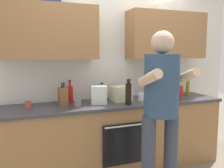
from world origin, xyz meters
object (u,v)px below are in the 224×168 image
Objects in this scene: cup_stoneware at (77,103)px; knife_block at (63,96)px; bottle_water at (154,93)px; potted_herb at (166,89)px; grocery_bag_produce at (99,95)px; bottle_syrup at (102,93)px; cup_ceramic at (28,104)px; person_standing at (161,104)px; grocery_bag_rice at (121,94)px; cup_coffee at (141,97)px; grocery_bag_crisps at (173,91)px; bottle_soy at (128,93)px; bottle_oil at (188,85)px; bottle_hotsauce at (70,94)px.

cup_stoneware is 0.33× the size of knife_block.
potted_herb is at bearing -17.57° from bottle_water.
cup_stoneware is 0.40× the size of grocery_bag_produce.
cup_ceramic is (-0.95, -0.15, -0.05)m from bottle_syrup.
person_standing reaches higher than grocery_bag_rice.
knife_block is 1.23× the size of grocery_bag_produce.
grocery_bag_crisps reaches higher than cup_coffee.
potted_herb is (0.63, 0.14, -0.01)m from bottle_soy.
cup_stoneware is 0.36× the size of grocery_bag_rice.
bottle_water is at bearing -7.34° from grocery_bag_rice.
bottle_oil is (1.15, 0.35, 0.01)m from bottle_soy.
potted_herb is (-0.52, -0.21, -0.02)m from bottle_oil.
grocery_bag_produce is at bearing -119.04° from bottle_syrup.
potted_herb is 0.64m from grocery_bag_rice.
cup_ceramic is (-0.52, -0.16, -0.07)m from bottle_hotsauce.
knife_block is at bearing -164.35° from bottle_syrup.
cup_coffee is (0.89, -0.25, -0.06)m from bottle_hotsauce.
knife_block reaches higher than bottle_syrup.
person_standing reaches higher than grocery_bag_produce.
potted_herb reaches higher than grocery_bag_rice.
bottle_syrup is at bearing -1.47° from bottle_hotsauce.
cup_coffee is (-0.90, -0.19, -0.10)m from bottle_oil.
cup_ceramic is at bearing 176.55° from cup_coffee.
bottle_soy is 1.20m from bottle_oil.
grocery_bag_crisps is at bearing 34.95° from potted_herb.
knife_block is (0.40, -0.00, 0.07)m from cup_ceramic.
person_standing is 0.91m from grocery_bag_rice.
cup_stoneware reaches higher than cup_ceramic.
cup_stoneware is 0.36× the size of potted_herb.
knife_block is at bearing 162.03° from bottle_soy.
bottle_oil is 1.15m from grocery_bag_rice.
cup_coffee is at bearing 31.93° from bottle_soy.
bottle_syrup is at bearing 9.12° from cup_ceramic.
grocery_bag_crisps is (1.18, 0.11, -0.03)m from grocery_bag_produce.
cup_coffee is 1.13× the size of cup_stoneware.
bottle_soy reaches higher than grocery_bag_produce.
grocery_bag_crisps is (1.06, -0.10, -0.02)m from bottle_syrup.
bottle_water reaches higher than cup_stoneware.
grocery_bag_produce is at bearing -174.88° from grocery_bag_crisps.
cup_stoneware is (-0.41, -0.31, -0.05)m from bottle_syrup.
cup_ceramic is (-1.41, 0.08, -0.01)m from cup_coffee.
bottle_water is at bearing 5.28° from cup_stoneware.
grocery_bag_produce is at bearing 149.59° from bottle_soy.
bottle_water is 1.23m from knife_block.
bottle_syrup is 0.92× the size of potted_herb.
bottle_water is 2.64× the size of cup_ceramic.
bottle_oil is (1.79, -0.06, 0.04)m from bottle_hotsauce.
grocery_bag_crisps is (1.49, -0.11, -0.03)m from bottle_hotsauce.
bottle_soy is at bearing -167.73° from potted_herb.
bottle_water reaches higher than grocery_bag_crisps.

